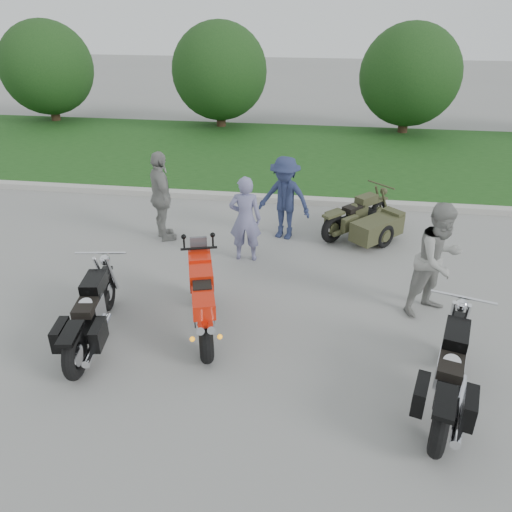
# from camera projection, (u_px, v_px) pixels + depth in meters

# --- Properties ---
(ground) EXTENTS (80.00, 80.00, 0.00)m
(ground) POSITION_uv_depth(u_px,v_px,m) (231.00, 343.00, 7.65)
(ground) COLOR gray
(ground) RESTS_ON ground
(curb) EXTENTS (60.00, 0.30, 0.15)m
(curb) POSITION_uv_depth(u_px,v_px,m) (275.00, 199.00, 12.87)
(curb) COLOR #B6B3AB
(curb) RESTS_ON ground
(grass_strip) EXTENTS (60.00, 8.00, 0.14)m
(grass_strip) POSITION_uv_depth(u_px,v_px,m) (289.00, 154.00, 16.51)
(grass_strip) COLOR #2B6121
(grass_strip) RESTS_ON ground
(tree_far_left) EXTENTS (3.60, 3.60, 4.00)m
(tree_far_left) POSITION_uv_depth(u_px,v_px,m) (47.00, 68.00, 19.76)
(tree_far_left) COLOR #3F2B1C
(tree_far_left) RESTS_ON ground
(tree_mid_left) EXTENTS (3.60, 3.60, 4.00)m
(tree_mid_left) POSITION_uv_depth(u_px,v_px,m) (220.00, 71.00, 18.86)
(tree_mid_left) COLOR #3F2B1C
(tree_mid_left) RESTS_ON ground
(tree_mid_right) EXTENTS (3.60, 3.60, 4.00)m
(tree_mid_right) POSITION_uv_depth(u_px,v_px,m) (410.00, 75.00, 17.95)
(tree_mid_right) COLOR #3F2B1C
(tree_mid_right) RESTS_ON ground
(sportbike_red) EXTENTS (0.84, 2.14, 1.04)m
(sportbike_red) POSITION_uv_depth(u_px,v_px,m) (203.00, 298.00, 7.66)
(sportbike_red) COLOR black
(sportbike_red) RESTS_ON ground
(cruiser_left) EXTENTS (0.60, 2.36, 0.91)m
(cruiser_left) POSITION_uv_depth(u_px,v_px,m) (90.00, 317.00, 7.45)
(cruiser_left) COLOR black
(cruiser_left) RESTS_ON ground
(cruiser_right) EXTENTS (0.82, 2.40, 0.94)m
(cruiser_right) POSITION_uv_depth(u_px,v_px,m) (449.00, 377.00, 6.25)
(cruiser_right) COLOR black
(cruiser_right) RESTS_ON ground
(cruiser_sidecar) EXTENTS (1.79, 1.93, 0.82)m
(cruiser_sidecar) POSITION_uv_depth(u_px,v_px,m) (367.00, 223.00, 10.72)
(cruiser_sidecar) COLOR black
(cruiser_sidecar) RESTS_ON ground
(person_stripe) EXTENTS (0.66, 0.46, 1.74)m
(person_stripe) POSITION_uv_depth(u_px,v_px,m) (245.00, 219.00, 9.71)
(person_stripe) COLOR #7776A1
(person_stripe) RESTS_ON ground
(person_grey) EXTENTS (1.19, 1.15, 1.93)m
(person_grey) POSITION_uv_depth(u_px,v_px,m) (438.00, 260.00, 8.00)
(person_grey) COLOR gray
(person_grey) RESTS_ON ground
(person_denim) EXTENTS (1.32, 0.98, 1.81)m
(person_denim) POSITION_uv_depth(u_px,v_px,m) (285.00, 198.00, 10.60)
(person_denim) COLOR navy
(person_denim) RESTS_ON ground
(person_back) EXTENTS (1.00, 1.21, 1.94)m
(person_back) POSITION_uv_depth(u_px,v_px,m) (161.00, 197.00, 10.51)
(person_back) COLOR gray
(person_back) RESTS_ON ground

